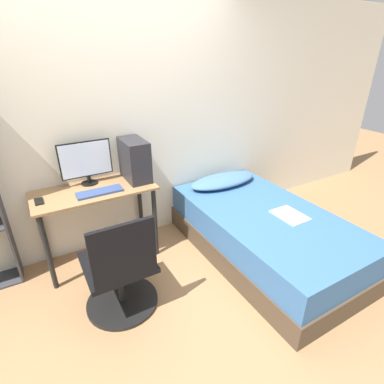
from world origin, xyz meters
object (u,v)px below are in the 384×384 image
Objects in this scene: office_chair at (121,276)px; bed at (264,233)px; keyboard at (100,192)px; pc_tower at (135,160)px; monitor at (86,161)px.

office_chair is 1.49m from bed.
office_chair is 0.78m from keyboard.
office_chair reaches higher than bed.
bed is at bearing -37.35° from pc_tower.
monitor is 0.34m from keyboard.
pc_tower reaches higher than keyboard.
office_chair is 1.12m from monitor.
bed is 1.88m from monitor.
office_chair is at bearing -120.05° from pc_tower.
keyboard is at bearing -159.93° from pc_tower.
keyboard is 0.46m from pc_tower.
monitor is 1.18× the size of keyboard.
keyboard reaches higher than bed.
keyboard is at bearing 155.77° from bed.
office_chair is 2.29× the size of pc_tower.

